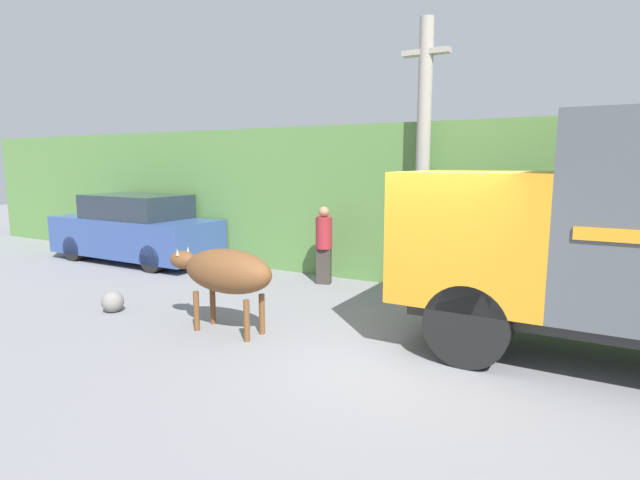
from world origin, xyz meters
name	(u,v)px	position (x,y,z in m)	size (l,w,h in m)	color
ground_plane	(409,351)	(0.00, 0.00, 0.00)	(60.00, 60.00, 0.00)	gray
hillside_embankment	(505,198)	(0.00, 6.93, 1.68)	(32.00, 6.97, 3.37)	#568442
brown_cow	(225,272)	(-2.71, -0.62, 0.94)	(1.94, 0.67, 1.29)	brown
parked_suv	(135,230)	(-8.39, 2.49, 0.84)	(4.73, 1.74, 1.75)	#334C8C
pedestrian_on_hill	(324,242)	(-2.91, 2.80, 0.90)	(0.44, 0.44, 1.65)	#38332D
utility_pole	(423,155)	(-0.92, 3.14, 2.71)	(0.90, 0.27, 5.23)	#9E998E
roadside_rock	(113,302)	(-5.09, -0.82, 0.19)	(0.37, 0.37, 0.37)	gray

